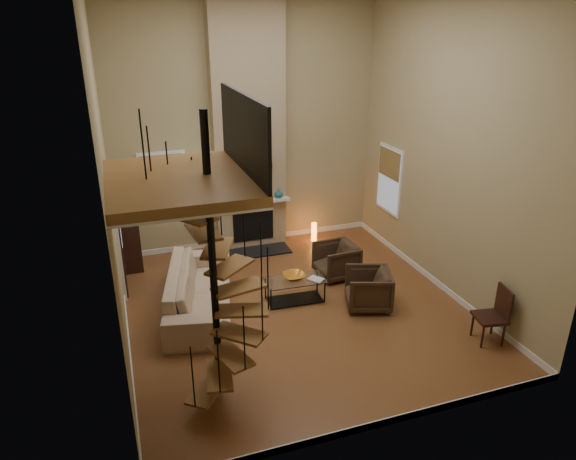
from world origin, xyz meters
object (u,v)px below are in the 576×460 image
object	(u,v)px
sofa	(199,289)
accent_lamp	(314,232)
armchair_far	(372,289)
coffee_table	(295,287)
armchair_near	(339,260)
floor_lamp	(205,202)
side_chair	(495,313)
hutch	(128,225)

from	to	relation	value
sofa	accent_lamp	size ratio (longest dim) A/B	6.21
armchair_far	accent_lamp	world-z (taller)	armchair_far
coffee_table	armchair_near	bearing A→B (deg)	29.43
floor_lamp	armchair_near	bearing A→B (deg)	-31.05
coffee_table	side_chair	xyz separation A→B (m)	(2.67, -2.29, 0.24)
floor_lamp	accent_lamp	distance (m)	2.88
sofa	armchair_far	distance (m)	3.19
accent_lamp	hutch	bearing A→B (deg)	179.00
accent_lamp	side_chair	bearing A→B (deg)	-74.95
armchair_near	accent_lamp	bearing A→B (deg)	171.96
armchair_far	side_chair	bearing A→B (deg)	58.96
armchair_near	floor_lamp	world-z (taller)	floor_lamp
armchair_far	floor_lamp	distance (m)	3.92
sofa	coffee_table	xyz separation A→B (m)	(1.75, -0.32, -0.11)
sofa	floor_lamp	world-z (taller)	floor_lamp
coffee_table	sofa	bearing A→B (deg)	169.59
hutch	coffee_table	world-z (taller)	hutch
hutch	coffee_table	xyz separation A→B (m)	(2.82, -2.58, -0.67)
hutch	coffee_table	bearing A→B (deg)	-42.40
armchair_near	accent_lamp	size ratio (longest dim) A/B	1.76
sofa	accent_lamp	world-z (taller)	sofa
hutch	sofa	distance (m)	2.56
coffee_table	floor_lamp	distance (m)	2.74
hutch	floor_lamp	distance (m)	1.71
floor_lamp	accent_lamp	xyz separation A→B (m)	(2.61, 0.33, -1.16)
armchair_near	side_chair	world-z (taller)	side_chair
sofa	floor_lamp	size ratio (longest dim) A/B	1.64
accent_lamp	side_chair	world-z (taller)	side_chair
coffee_table	accent_lamp	world-z (taller)	accent_lamp
sofa	armchair_near	xyz separation A→B (m)	(2.98, 0.37, -0.04)
armchair_far	hutch	bearing A→B (deg)	-109.24
armchair_far	floor_lamp	size ratio (longest dim) A/B	0.47
sofa	accent_lamp	distance (m)	3.82
floor_lamp	side_chair	world-z (taller)	floor_lamp
armchair_near	accent_lamp	world-z (taller)	armchair_near
floor_lamp	side_chair	distance (m)	5.99
coffee_table	floor_lamp	size ratio (longest dim) A/B	0.67
armchair_far	side_chair	size ratio (longest dim) A/B	0.82
side_chair	hutch	bearing A→B (deg)	138.45
sofa	side_chair	distance (m)	5.13
coffee_table	hutch	bearing A→B (deg)	137.60
coffee_table	accent_lamp	distance (m)	2.86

